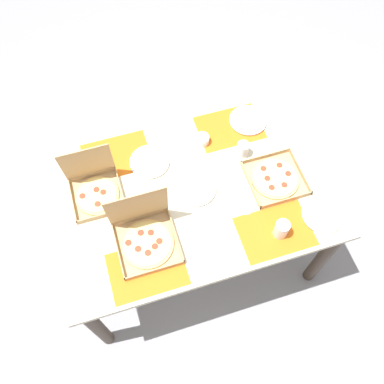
{
  "coord_description": "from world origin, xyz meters",
  "views": [
    {
      "loc": [
        -0.31,
        -0.99,
        2.68
      ],
      "look_at": [
        0.0,
        0.0,
        0.76
      ],
      "focal_mm": 39.35,
      "sensor_mm": 36.0,
      "label": 1
    }
  ],
  "objects_px": {
    "pizza_box_edge_far": "(275,178)",
    "plate_near_left": "(196,189)",
    "cup_clear_right": "(243,149)",
    "cup_dark": "(281,229)",
    "plate_middle": "(150,162)",
    "pizza_box_corner_right": "(145,236)",
    "pizza_box_center": "(95,188)",
    "condiment_bowl": "(202,140)",
    "plate_far_left": "(248,121)",
    "plate_far_right": "(323,215)"
  },
  "relations": [
    {
      "from": "pizza_box_center",
      "to": "pizza_box_edge_far",
      "type": "xyz_separation_m",
      "value": [
        0.91,
        -0.2,
        -0.03
      ]
    },
    {
      "from": "pizza_box_corner_right",
      "to": "condiment_bowl",
      "type": "relative_size",
      "value": 4.11
    },
    {
      "from": "pizza_box_corner_right",
      "to": "cup_dark",
      "type": "xyz_separation_m",
      "value": [
        0.64,
        -0.16,
        0.0
      ]
    },
    {
      "from": "condiment_bowl",
      "to": "cup_clear_right",
      "type": "bearing_deg",
      "value": -36.93
    },
    {
      "from": "plate_middle",
      "to": "plate_near_left",
      "type": "xyz_separation_m",
      "value": [
        0.19,
        -0.23,
        0.0
      ]
    },
    {
      "from": "plate_near_left",
      "to": "plate_far_right",
      "type": "relative_size",
      "value": 0.99
    },
    {
      "from": "pizza_box_edge_far",
      "to": "plate_near_left",
      "type": "bearing_deg",
      "value": 171.16
    },
    {
      "from": "plate_near_left",
      "to": "pizza_box_corner_right",
      "type": "bearing_deg",
      "value": -148.67
    },
    {
      "from": "pizza_box_edge_far",
      "to": "plate_far_left",
      "type": "relative_size",
      "value": 1.35
    },
    {
      "from": "plate_far_right",
      "to": "cup_dark",
      "type": "relative_size",
      "value": 2.03
    },
    {
      "from": "pizza_box_corner_right",
      "to": "plate_far_right",
      "type": "xyz_separation_m",
      "value": [
        0.88,
        -0.14,
        -0.04
      ]
    },
    {
      "from": "plate_far_left",
      "to": "plate_far_right",
      "type": "bearing_deg",
      "value": -77.7
    },
    {
      "from": "pizza_box_center",
      "to": "plate_far_right",
      "type": "xyz_separation_m",
      "value": [
        1.06,
        -0.47,
        -0.04
      ]
    },
    {
      "from": "pizza_box_center",
      "to": "plate_far_right",
      "type": "relative_size",
      "value": 1.38
    },
    {
      "from": "cup_clear_right",
      "to": "cup_dark",
      "type": "height_order",
      "value": "cup_dark"
    },
    {
      "from": "plate_near_left",
      "to": "plate_far_right",
      "type": "bearing_deg",
      "value": -30.38
    },
    {
      "from": "pizza_box_center",
      "to": "plate_near_left",
      "type": "bearing_deg",
      "value": -15.41
    },
    {
      "from": "plate_far_left",
      "to": "cup_dark",
      "type": "distance_m",
      "value": 0.7
    },
    {
      "from": "plate_far_left",
      "to": "cup_dark",
      "type": "height_order",
      "value": "cup_dark"
    },
    {
      "from": "pizza_box_corner_right",
      "to": "plate_near_left",
      "type": "bearing_deg",
      "value": 31.33
    },
    {
      "from": "pizza_box_corner_right",
      "to": "pizza_box_edge_far",
      "type": "distance_m",
      "value": 0.74
    },
    {
      "from": "plate_middle",
      "to": "cup_dark",
      "type": "height_order",
      "value": "cup_dark"
    },
    {
      "from": "pizza_box_center",
      "to": "condiment_bowl",
      "type": "bearing_deg",
      "value": 12.88
    },
    {
      "from": "condiment_bowl",
      "to": "cup_dark",
      "type": "bearing_deg",
      "value": -72.79
    },
    {
      "from": "plate_far_left",
      "to": "plate_far_right",
      "type": "relative_size",
      "value": 1.01
    },
    {
      "from": "pizza_box_center",
      "to": "plate_middle",
      "type": "bearing_deg",
      "value": 17.2
    },
    {
      "from": "cup_dark",
      "to": "plate_far_left",
      "type": "bearing_deg",
      "value": 81.93
    },
    {
      "from": "cup_clear_right",
      "to": "condiment_bowl",
      "type": "bearing_deg",
      "value": 143.07
    },
    {
      "from": "plate_far_left",
      "to": "cup_clear_right",
      "type": "xyz_separation_m",
      "value": [
        -0.11,
        -0.2,
        0.03
      ]
    },
    {
      "from": "pizza_box_edge_far",
      "to": "plate_near_left",
      "type": "xyz_separation_m",
      "value": [
        -0.42,
        0.06,
        -0.0
      ]
    },
    {
      "from": "pizza_box_corner_right",
      "to": "plate_middle",
      "type": "height_order",
      "value": "pizza_box_corner_right"
    },
    {
      "from": "pizza_box_corner_right",
      "to": "plate_far_left",
      "type": "distance_m",
      "value": 0.91
    },
    {
      "from": "plate_far_left",
      "to": "plate_far_right",
      "type": "height_order",
      "value": "same"
    },
    {
      "from": "pizza_box_center",
      "to": "cup_dark",
      "type": "distance_m",
      "value": 0.95
    },
    {
      "from": "pizza_box_corner_right",
      "to": "cup_clear_right",
      "type": "height_order",
      "value": "pizza_box_corner_right"
    },
    {
      "from": "pizza_box_edge_far",
      "to": "plate_far_right",
      "type": "bearing_deg",
      "value": -61.1
    },
    {
      "from": "pizza_box_corner_right",
      "to": "plate_near_left",
      "type": "relative_size",
      "value": 1.57
    },
    {
      "from": "pizza_box_edge_far",
      "to": "plate_far_right",
      "type": "distance_m",
      "value": 0.3
    },
    {
      "from": "pizza_box_center",
      "to": "plate_far_left",
      "type": "relative_size",
      "value": 1.37
    },
    {
      "from": "condiment_bowl",
      "to": "plate_far_left",
      "type": "bearing_deg",
      "value": 11.08
    },
    {
      "from": "pizza_box_edge_far",
      "to": "cup_dark",
      "type": "height_order",
      "value": "cup_dark"
    },
    {
      "from": "plate_middle",
      "to": "plate_far_right",
      "type": "distance_m",
      "value": 0.94
    },
    {
      "from": "plate_far_right",
      "to": "plate_middle",
      "type": "bearing_deg",
      "value": 143.13
    },
    {
      "from": "pizza_box_corner_right",
      "to": "plate_far_left",
      "type": "bearing_deg",
      "value": 35.81
    },
    {
      "from": "plate_far_left",
      "to": "cup_clear_right",
      "type": "height_order",
      "value": "cup_clear_right"
    },
    {
      "from": "pizza_box_corner_right",
      "to": "plate_near_left",
      "type": "height_order",
      "value": "pizza_box_corner_right"
    },
    {
      "from": "pizza_box_center",
      "to": "pizza_box_edge_far",
      "type": "height_order",
      "value": "pizza_box_center"
    },
    {
      "from": "cup_clear_right",
      "to": "cup_dark",
      "type": "bearing_deg",
      "value": -88.65
    },
    {
      "from": "plate_near_left",
      "to": "cup_clear_right",
      "type": "bearing_deg",
      "value": 24.48
    },
    {
      "from": "plate_near_left",
      "to": "condiment_bowl",
      "type": "xyz_separation_m",
      "value": [
        0.12,
        0.28,
        0.02
      ]
    }
  ]
}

